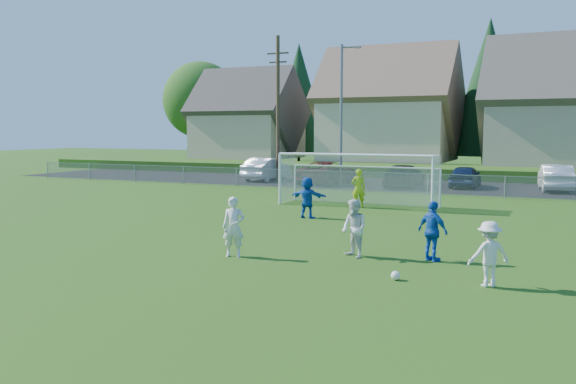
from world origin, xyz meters
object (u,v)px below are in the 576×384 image
goalkeeper (359,188)px  player_blue_a (433,231)px  player_white_c (489,254)px  player_blue_b (307,197)px  car_f (556,178)px  car_b (266,169)px  car_d (404,176)px  car_c (327,173)px  car_e (465,176)px  soccer_ball (395,276)px  player_white_b (354,228)px  soccer_goal (359,171)px  player_white_a (234,227)px

goalkeeper → player_blue_a: bearing=93.7°
player_white_c → player_blue_a: bearing=-83.3°
player_blue_b → car_f: (8.96, 16.27, -0.07)m
car_b → player_blue_b: bearing=121.8°
player_blue_b → car_d: size_ratio=0.35×
player_blue_a → car_c: bearing=-33.3°
car_e → soccer_ball: bearing=94.1°
player_blue_a → car_e: size_ratio=0.41×
goalkeeper → car_e: size_ratio=0.44×
car_b → player_white_b: bearing=122.0°
player_white_b → soccer_goal: soccer_goal is taller
player_blue_a → car_e: (-2.48, 22.34, -0.14)m
soccer_ball → soccer_goal: bearing=111.5°
goalkeeper → soccer_goal: (-0.17, 0.60, 0.74)m
player_blue_a → car_e: 22.47m
goalkeeper → car_d: 10.85m
player_white_c → car_f: 24.59m
soccer_ball → player_white_b: bearing=129.9°
goalkeeper → player_white_a: bearing=66.7°
car_d → player_blue_b: bearing=87.0°
player_white_c → car_f: car_f is taller
player_blue_b → car_f: 18.58m
player_blue_b → goalkeeper: goalkeeper is taller
player_white_a → player_blue_b: 7.93m
car_e → soccer_goal: bearing=73.8°
player_white_b → car_d: (-3.92, 21.51, -0.13)m
player_white_b → car_d: 21.87m
player_white_c → player_white_a: bearing=-35.2°
player_white_c → goalkeeper: 14.37m
car_f → player_blue_a: bearing=76.5°
player_white_c → car_c: size_ratio=0.28×
player_blue_b → soccer_goal: size_ratio=0.23×
soccer_ball → car_b: car_b is taller
player_white_a → goalkeeper: goalkeeper is taller
player_blue_b → soccer_goal: bearing=-92.5°
player_white_b → player_blue_b: size_ratio=0.98×
car_b → car_f: car_b is taller
car_c → soccer_goal: bearing=123.5°
goalkeeper → car_f: goalkeeper is taller
soccer_ball → player_blue_a: (0.37, 2.49, 0.72)m
goalkeeper → soccer_goal: bearing=-98.8°
car_d → car_f: 8.79m
car_c → car_e: 8.82m
player_blue_b → car_b: (-9.88, 15.94, -0.04)m
player_blue_b → car_e: bearing=-97.9°
player_blue_b → car_e: size_ratio=0.41×
player_white_a → player_white_b: size_ratio=1.04×
car_c → car_e: bearing=-167.2°
player_white_a → goalkeeper: (-0.23, 12.00, 0.04)m
car_b → car_e: (13.69, 0.27, -0.10)m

